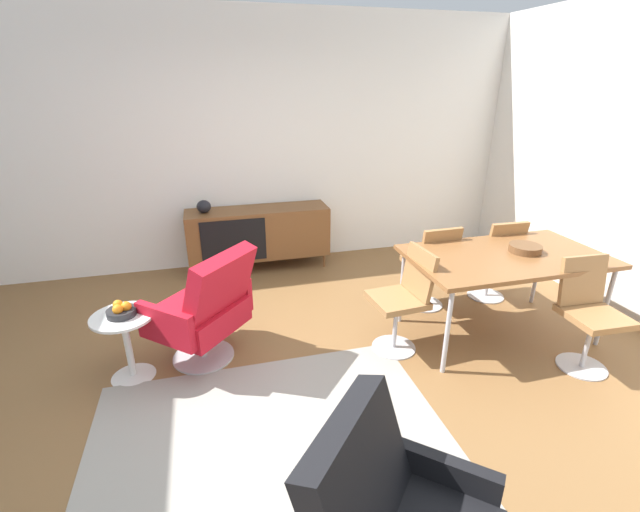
{
  "coord_description": "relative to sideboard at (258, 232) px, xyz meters",
  "views": [
    {
      "loc": [
        -0.5,
        -2.45,
        2.06
      ],
      "look_at": [
        0.27,
        0.42,
        0.86
      ],
      "focal_mm": 24.3,
      "sensor_mm": 36.0,
      "label": 1
    }
  ],
  "objects": [
    {
      "name": "wooden_bowl_on_table",
      "position": [
        1.98,
        -1.95,
        0.33
      ],
      "size": [
        0.26,
        0.26,
        0.06
      ],
      "primitive_type": "cylinder",
      "color": "brown",
      "rests_on": "dining_table"
    },
    {
      "name": "fruit_bowl",
      "position": [
        -1.2,
        -1.79,
        0.12
      ],
      "size": [
        0.2,
        0.2,
        0.11
      ],
      "color": "#262628",
      "rests_on": "side_table_round"
    },
    {
      "name": "sideboard",
      "position": [
        0.0,
        0.0,
        0.0
      ],
      "size": [
        1.6,
        0.45,
        0.72
      ],
      "color": "brown",
      "rests_on": "ground_plane"
    },
    {
      "name": "ground_plane",
      "position": [
        -0.03,
        -2.3,
        -0.44
      ],
      "size": [
        8.32,
        8.32,
        0.0
      ],
      "primitive_type": "plane",
      "color": "brown"
    },
    {
      "name": "dining_chair_back_right",
      "position": [
        2.15,
        -1.4,
        0.03
      ],
      "size": [
        0.41,
        0.44,
        0.86
      ],
      "color": "#9E7042",
      "rests_on": "ground_plane"
    },
    {
      "name": "area_rug",
      "position": [
        -0.3,
        -2.74,
        -0.44
      ],
      "size": [
        2.2,
        1.7,
        0.01
      ],
      "primitive_type": "cube",
      "color": "gray",
      "rests_on": "ground_plane"
    },
    {
      "name": "dining_chair_back_left",
      "position": [
        1.45,
        -1.4,
        0.03
      ],
      "size": [
        0.41,
        0.44,
        0.86
      ],
      "color": "#9E7042",
      "rests_on": "ground_plane"
    },
    {
      "name": "dining_chair_front_right",
      "position": [
        2.15,
        -2.52,
        0.03
      ],
      "size": [
        0.42,
        0.44,
        0.86
      ],
      "color": "#9E7042",
      "rests_on": "ground_plane"
    },
    {
      "name": "side_table_round",
      "position": [
        -1.2,
        -1.79,
        -0.12
      ],
      "size": [
        0.44,
        0.44,
        0.52
      ],
      "color": "white",
      "rests_on": "ground_plane"
    },
    {
      "name": "dining_table",
      "position": [
        1.8,
        -1.96,
        0.26
      ],
      "size": [
        1.6,
        0.9,
        0.74
      ],
      "color": "brown",
      "rests_on": "ground_plane"
    },
    {
      "name": "lounge_chair_red",
      "position": [
        -0.63,
        -1.73,
        0.03
      ],
      "size": [
        0.91,
        0.91,
        0.95
      ],
      "color": "red",
      "rests_on": "ground_plane"
    },
    {
      "name": "vase_cobalt",
      "position": [
        -0.58,
        0.0,
        0.35
      ],
      "size": [
        0.15,
        0.15,
        0.14
      ],
      "color": "black",
      "rests_on": "sideboard"
    },
    {
      "name": "dining_chair_near_window",
      "position": [
        0.91,
        -1.95,
        0.03
      ],
      "size": [
        0.45,
        0.43,
        0.86
      ],
      "color": "#9E7042",
      "rests_on": "ground_plane"
    },
    {
      "name": "wall_back",
      "position": [
        -0.03,
        0.3,
        0.96
      ],
      "size": [
        6.8,
        0.12,
        2.8
      ],
      "primitive_type": "cube",
      "color": "white",
      "rests_on": "ground_plane"
    }
  ]
}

